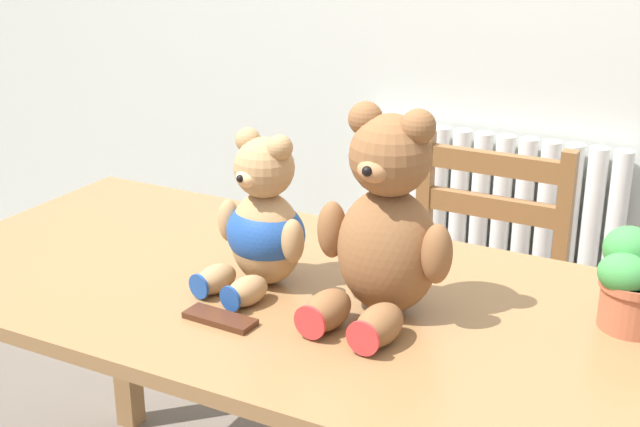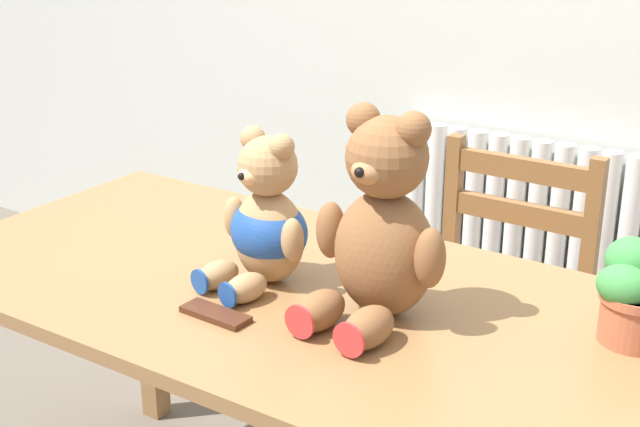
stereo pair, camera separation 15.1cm
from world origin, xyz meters
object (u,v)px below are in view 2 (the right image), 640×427
object	(u,v)px
wooden_chair_behind	(491,311)
teddy_bear_right	(381,230)
chocolate_bar	(215,314)
teddy_bear_left	(266,223)
potted_plant	(637,295)

from	to	relation	value
wooden_chair_behind	teddy_bear_right	bearing A→B (deg)	94.92
teddy_bear_right	chocolate_bar	distance (m)	0.35
teddy_bear_left	chocolate_bar	size ratio (longest dim) A/B	2.25
teddy_bear_left	wooden_chair_behind	bearing A→B (deg)	-93.95
teddy_bear_right	wooden_chair_behind	bearing A→B (deg)	-80.47
wooden_chair_behind	teddy_bear_right	world-z (taller)	teddy_bear_right
potted_plant	chocolate_bar	xyz separation A→B (m)	(-0.67, -0.34, -0.08)
wooden_chair_behind	teddy_bear_right	distance (m)	0.87
potted_plant	teddy_bear_right	bearing A→B (deg)	-159.03
chocolate_bar	teddy_bear_right	bearing A→B (deg)	35.56
wooden_chair_behind	teddy_bear_left	distance (m)	0.87
teddy_bear_left	teddy_bear_right	distance (m)	0.27
teddy_bear_left	potted_plant	xyz separation A→B (m)	(0.69, 0.16, -0.04)
teddy_bear_left	chocolate_bar	xyz separation A→B (m)	(0.02, -0.18, -0.12)
teddy_bear_right	potted_plant	world-z (taller)	teddy_bear_right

